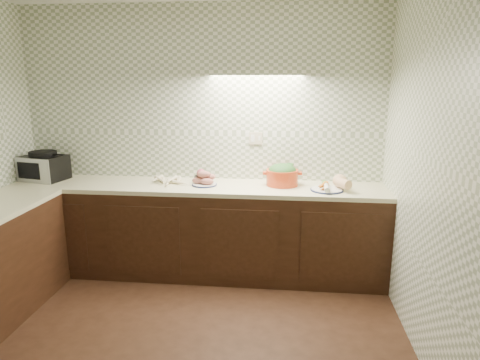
# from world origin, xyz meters

# --- Properties ---
(room) EXTENTS (3.60, 3.60, 2.60)m
(room) POSITION_xyz_m (0.00, 0.00, 1.63)
(room) COLOR black
(room) RESTS_ON ground
(counter) EXTENTS (3.60, 3.60, 0.90)m
(counter) POSITION_xyz_m (-0.68, 0.68, 0.45)
(counter) COLOR black
(counter) RESTS_ON ground
(toaster_oven) EXTENTS (0.46, 0.39, 0.29)m
(toaster_oven) POSITION_xyz_m (-1.56, 1.55, 1.04)
(toaster_oven) COLOR black
(toaster_oven) RESTS_ON counter
(parsnip_pile) EXTENTS (0.33, 0.34, 0.07)m
(parsnip_pile) POSITION_xyz_m (-0.26, 1.55, 0.93)
(parsnip_pile) COLOR beige
(parsnip_pile) RESTS_ON counter
(sweet_potato_plate) EXTENTS (0.25, 0.24, 0.14)m
(sweet_potato_plate) POSITION_xyz_m (0.08, 1.50, 0.95)
(sweet_potato_plate) COLOR #141C45
(sweet_potato_plate) RESTS_ON counter
(onion_bowl) EXTENTS (0.17, 0.17, 0.13)m
(onion_bowl) POSITION_xyz_m (0.04, 1.62, 0.95)
(onion_bowl) COLOR black
(onion_bowl) RESTS_ON counter
(dutch_oven) EXTENTS (0.38, 0.33, 0.21)m
(dutch_oven) POSITION_xyz_m (0.82, 1.58, 1.00)
(dutch_oven) COLOR #C33C19
(dutch_oven) RESTS_ON counter
(veg_plate) EXTENTS (0.38, 0.39, 0.14)m
(veg_plate) POSITION_xyz_m (1.29, 1.47, 0.95)
(veg_plate) COLOR #141C45
(veg_plate) RESTS_ON counter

